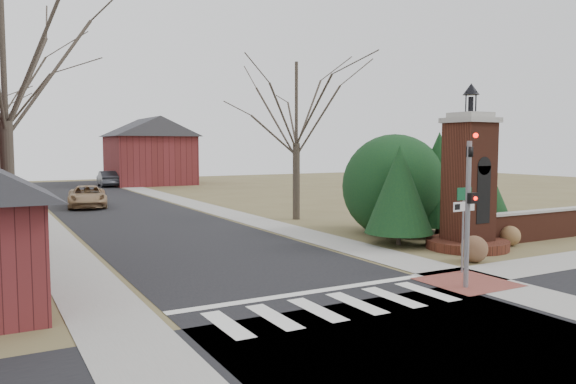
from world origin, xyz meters
TOP-DOWN VIEW (x-y plane):
  - ground at (0.00, 0.00)m, footprint 120.00×120.00m
  - main_street at (0.00, 22.00)m, footprint 8.00×70.00m
  - cross_street at (0.00, -3.00)m, footprint 120.00×8.00m
  - crosswalk_zone at (0.00, 0.80)m, footprint 8.00×2.20m
  - stop_bar at (0.00, 2.30)m, footprint 8.00×0.35m
  - sidewalk_right_main at (5.20, 22.00)m, footprint 2.00×60.00m
  - sidewalk_left at (-5.20, 22.00)m, footprint 2.00×60.00m
  - curb_apron at (4.80, 1.00)m, footprint 2.40×2.40m
  - traffic_signal_pole at (4.30, 0.57)m, footprint 0.28×0.41m
  - sign_post at (5.59, 1.99)m, footprint 0.90×0.07m
  - brick_gate_monument at (9.00, 4.99)m, footprint 3.20×3.20m
  - brick_garden_wall at (13.50, 5.00)m, footprint 7.50×0.50m
  - house_distant_right at (7.99, 47.99)m, footprint 8.80×8.80m
  - evergreen_near at (7.20, 7.00)m, footprint 2.80×2.80m
  - evergreen_mid at (10.50, 8.20)m, footprint 3.40×3.40m
  - evergreen_far at (12.50, 7.20)m, footprint 2.40×2.40m
  - evergreen_mass at (9.00, 9.50)m, footprint 4.80×4.80m
  - bare_tree_0 at (-7.00, 9.00)m, footprint 8.05×8.05m
  - bare_tree_3 at (7.50, 16.00)m, footprint 7.00×7.00m
  - pickup_truck at (-1.60, 27.89)m, footprint 3.11×5.43m
  - distant_car at (3.40, 46.62)m, footprint 1.93×4.85m
  - dry_shrub_left at (7.22, 3.00)m, footprint 0.94×0.94m
  - dry_shrub_right at (11.00, 4.60)m, footprint 0.82×0.82m

SIDE VIEW (x-z plane):
  - ground at x=0.00m, z-range 0.00..0.00m
  - main_street at x=0.00m, z-range 0.00..0.01m
  - cross_street at x=0.00m, z-range 0.00..0.01m
  - crosswalk_zone at x=0.00m, z-range 0.00..0.02m
  - stop_bar at x=0.00m, z-range 0.00..0.02m
  - sidewalk_right_main at x=5.20m, z-range 0.00..0.02m
  - sidewalk_left at x=-5.20m, z-range 0.00..0.02m
  - curb_apron at x=4.80m, z-range 0.00..0.02m
  - dry_shrub_right at x=11.00m, z-range 0.00..0.82m
  - dry_shrub_left at x=7.22m, z-range 0.00..0.94m
  - brick_garden_wall at x=13.50m, z-range 0.01..1.31m
  - pickup_truck at x=-1.60m, z-range 0.00..1.43m
  - distant_car at x=3.40m, z-range 0.00..1.57m
  - evergreen_far at x=12.50m, z-range 0.25..3.55m
  - sign_post at x=5.59m, z-range 0.57..3.32m
  - brick_gate_monument at x=9.00m, z-range -1.07..5.40m
  - evergreen_near at x=7.20m, z-range 0.25..4.35m
  - evergreen_mass at x=9.00m, z-range 0.00..4.80m
  - traffic_signal_pole at x=4.30m, z-range 0.34..4.84m
  - evergreen_mid at x=10.50m, z-range 0.25..4.95m
  - house_distant_right at x=7.99m, z-range 0.00..7.30m
  - bare_tree_3 at x=7.50m, z-range 1.84..11.54m
  - bare_tree_0 at x=-7.00m, z-range 2.12..13.27m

